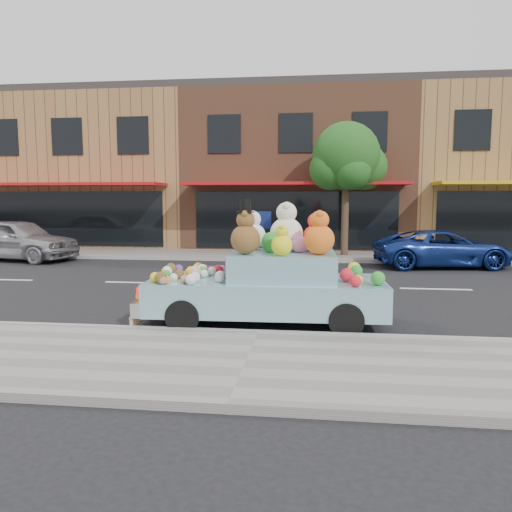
# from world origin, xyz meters

# --- Properties ---
(ground) EXTENTS (120.00, 120.00, 0.00)m
(ground) POSITION_xyz_m (0.00, 0.00, 0.00)
(ground) COLOR black
(ground) RESTS_ON ground
(near_sidewalk) EXTENTS (60.00, 3.00, 0.12)m
(near_sidewalk) POSITION_xyz_m (0.00, -6.50, 0.06)
(near_sidewalk) COLOR gray
(near_sidewalk) RESTS_ON ground
(far_sidewalk) EXTENTS (60.00, 3.00, 0.12)m
(far_sidewalk) POSITION_xyz_m (0.00, 6.50, 0.06)
(far_sidewalk) COLOR gray
(far_sidewalk) RESTS_ON ground
(near_kerb) EXTENTS (60.00, 0.12, 0.13)m
(near_kerb) POSITION_xyz_m (0.00, -5.00, 0.07)
(near_kerb) COLOR gray
(near_kerb) RESTS_ON ground
(far_kerb) EXTENTS (60.00, 0.12, 0.13)m
(far_kerb) POSITION_xyz_m (0.00, 5.00, 0.07)
(far_kerb) COLOR gray
(far_kerb) RESTS_ON ground
(storefront_left) EXTENTS (10.00, 9.80, 7.30)m
(storefront_left) POSITION_xyz_m (-10.00, 11.97, 3.64)
(storefront_left) COLOR olive
(storefront_left) RESTS_ON ground
(storefront_mid) EXTENTS (10.00, 9.80, 7.30)m
(storefront_mid) POSITION_xyz_m (0.00, 11.97, 3.64)
(storefront_mid) COLOR brown
(storefront_mid) RESTS_ON ground
(storefront_right) EXTENTS (10.00, 9.80, 7.30)m
(storefront_right) POSITION_xyz_m (10.00, 11.97, 3.64)
(storefront_right) COLOR olive
(storefront_right) RESTS_ON ground
(street_tree) EXTENTS (3.00, 2.70, 5.22)m
(street_tree) POSITION_xyz_m (2.03, 6.55, 3.69)
(street_tree) COLOR #38281C
(street_tree) RESTS_ON ground
(car_silver) EXTENTS (4.88, 2.71, 1.57)m
(car_silver) POSITION_xyz_m (-10.19, 4.23, 0.79)
(car_silver) COLOR #A3A4A8
(car_silver) RESTS_ON ground
(car_blue) EXTENTS (4.75, 2.65, 1.26)m
(car_blue) POSITION_xyz_m (5.17, 4.27, 0.63)
(car_blue) COLOR navy
(car_blue) RESTS_ON ground
(art_car) EXTENTS (4.54, 1.90, 2.32)m
(art_car) POSITION_xyz_m (0.08, -4.04, 0.83)
(art_car) COLOR black
(art_car) RESTS_ON ground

